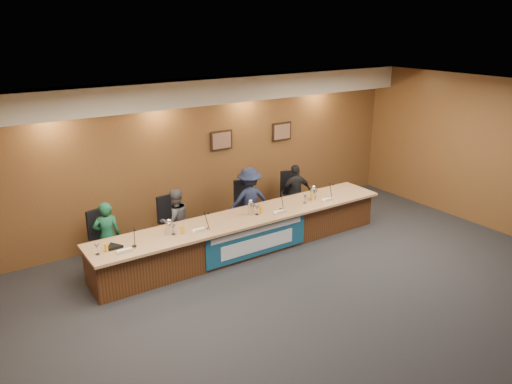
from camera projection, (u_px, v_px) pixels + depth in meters
floor at (327, 305)px, 7.90m from camera, size 10.00×10.00×0.00m
ceiling at (338, 103)px, 6.85m from camera, size 10.00×8.00×0.04m
wall_back at (204, 154)px, 10.52m from camera, size 10.00×0.04×3.20m
soffit at (208, 91)px, 9.88m from camera, size 10.00×0.50×0.50m
dais_body at (246, 234)px, 9.67m from camera, size 6.00×0.80×0.70m
dais_top at (247, 217)px, 9.51m from camera, size 6.10×0.95×0.05m
banner at (258, 240)px, 9.33m from camera, size 2.20×0.02×0.65m
banner_text_upper at (258, 230)px, 9.26m from camera, size 2.00×0.01×0.10m
banner_text_lower at (258, 244)px, 9.35m from camera, size 1.60×0.01×0.28m
wall_photo_left at (221, 140)px, 10.62m from camera, size 0.52×0.04×0.42m
wall_photo_right at (282, 132)px, 11.46m from camera, size 0.52×0.04×0.42m
panelist_a at (107, 236)px, 8.85m from camera, size 0.52×0.39×1.29m
panelist_b at (175, 221)px, 9.55m from camera, size 0.63×0.50×1.28m
panelist_c at (249, 200)px, 10.41m from camera, size 1.01×0.70×1.42m
panelist_d at (296, 193)px, 11.08m from camera, size 0.80×0.45×1.29m
office_chair_a at (106, 243)px, 8.98m from camera, size 0.59×0.59×0.08m
office_chair_b at (174, 227)px, 9.68m from camera, size 0.54×0.54×0.08m
office_chair_c at (247, 209)px, 10.57m from camera, size 0.58×0.58×0.08m
office_chair_d at (293, 198)px, 11.21m from camera, size 0.59×0.59×0.08m
nameplate_a at (126, 251)px, 7.95m from camera, size 0.24×0.08×0.10m
microphone_a at (134, 246)px, 8.20m from camera, size 0.07×0.07×0.02m
juice_glass_a at (106, 248)px, 8.00m from camera, size 0.06×0.06×0.15m
water_glass_a at (97, 249)px, 7.90m from camera, size 0.08×0.08×0.18m
nameplate_b at (201, 230)px, 8.73m from camera, size 0.24×0.08×0.10m
microphone_b at (206, 228)px, 8.90m from camera, size 0.07×0.07×0.02m
juice_glass_b at (182, 230)px, 8.68m from camera, size 0.06×0.06×0.15m
water_glass_b at (173, 230)px, 8.63m from camera, size 0.08×0.08×0.18m
nameplate_c at (281, 212)px, 9.57m from camera, size 0.24×0.08×0.10m
microphone_c at (281, 209)px, 9.79m from camera, size 0.07×0.07×0.02m
juice_glass_c at (261, 210)px, 9.59m from camera, size 0.06×0.06×0.15m
water_glass_c at (257, 210)px, 9.52m from camera, size 0.08×0.08×0.18m
nameplate_d at (329, 199)px, 10.22m from camera, size 0.24×0.08×0.10m
microphone_d at (329, 198)px, 10.42m from camera, size 0.07×0.07×0.02m
juice_glass_d at (313, 197)px, 10.25m from camera, size 0.06×0.06×0.15m
water_glass_d at (305, 199)px, 10.12m from camera, size 0.08×0.08×0.18m
carafe_left at (169, 228)px, 8.65m from camera, size 0.13×0.13×0.22m
carafe_mid at (250, 208)px, 9.51m from camera, size 0.11×0.11×0.25m
carafe_right at (313, 194)px, 10.32m from camera, size 0.13×0.13×0.24m
speakerphone at (114, 247)px, 8.14m from camera, size 0.32×0.32×0.05m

